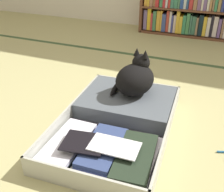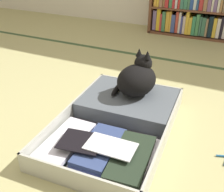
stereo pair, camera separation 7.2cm
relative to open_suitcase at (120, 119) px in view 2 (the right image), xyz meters
name	(u,v)px [view 2 (the right image)]	position (x,y,z in m)	size (l,w,h in m)	color
ground_plane	(76,144)	(-0.14, -0.25, -0.05)	(10.00, 10.00, 0.00)	tan
tatami_border	(156,58)	(-0.14, 1.12, -0.04)	(4.80, 0.05, 0.00)	#3A5330
open_suitcase	(120,119)	(0.00, 0.00, 0.00)	(0.63, 0.94, 0.11)	#B4B4A7
black_cat	(138,79)	(0.01, 0.22, 0.16)	(0.29, 0.31, 0.27)	black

